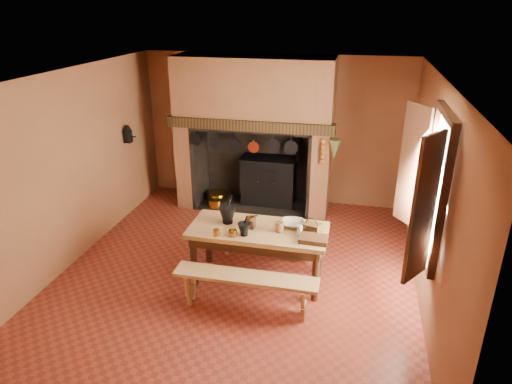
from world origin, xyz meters
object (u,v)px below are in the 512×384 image
at_px(bench_front, 246,284).
at_px(coffee_grinder, 250,222).
at_px(wicker_basket, 312,228).
at_px(mixing_bowl, 293,224).
at_px(iron_range, 269,180).
at_px(work_table, 258,237).

height_order(bench_front, coffee_grinder, coffee_grinder).
relative_size(bench_front, wicker_basket, 6.92).
height_order(mixing_bowl, wicker_basket, wicker_basket).
distance_m(bench_front, mixing_bowl, 1.09).
relative_size(iron_range, coffee_grinder, 8.11).
xyz_separation_m(coffee_grinder, wicker_basket, (0.83, 0.04, -0.00)).
height_order(work_table, wicker_basket, wicker_basket).
bearing_deg(coffee_grinder, work_table, 6.43).
bearing_deg(work_table, iron_range, 97.98).
height_order(iron_range, mixing_bowl, iron_range).
xyz_separation_m(coffee_grinder, mixing_bowl, (0.56, 0.16, -0.04)).
xyz_separation_m(iron_range, work_table, (0.37, -2.63, 0.20)).
height_order(coffee_grinder, wicker_basket, wicker_basket).
relative_size(coffee_grinder, wicker_basket, 0.75).
bearing_deg(work_table, wicker_basket, 3.62).
height_order(iron_range, bench_front, iron_range).
distance_m(work_table, wicker_basket, 0.75).
relative_size(iron_range, wicker_basket, 6.09).
bearing_deg(wicker_basket, work_table, -159.33).
distance_m(iron_range, mixing_bowl, 2.62).
bearing_deg(mixing_bowl, work_table, -160.31).
xyz_separation_m(mixing_bowl, wicker_basket, (0.27, -0.12, 0.03)).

